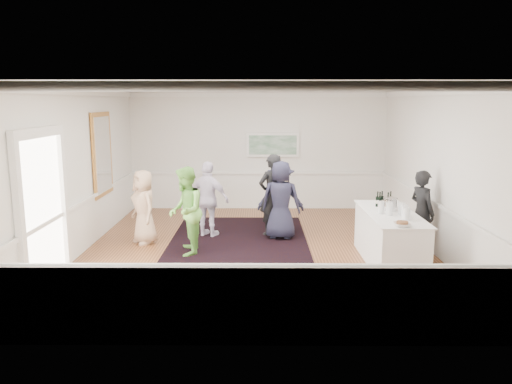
{
  "coord_description": "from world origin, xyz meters",
  "views": [
    {
      "loc": [
        0.02,
        -9.7,
        2.97
      ],
      "look_at": [
        -0.04,
        0.2,
        1.15
      ],
      "focal_mm": 35.0,
      "sensor_mm": 36.0,
      "label": 1
    }
  ],
  "objects_px": {
    "ice_bucket": "(390,205)",
    "nut_bowl": "(402,224)",
    "guest_tan": "(144,207)",
    "guest_dark_b": "(272,195)",
    "guest_navy": "(281,200)",
    "guest_green": "(186,211)",
    "guest_lilac": "(209,199)",
    "guest_dark_a": "(281,198)",
    "bartender": "(422,212)",
    "serving_table": "(389,238)"
  },
  "relations": [
    {
      "from": "ice_bucket",
      "to": "guest_green",
      "type": "bearing_deg",
      "value": 174.89
    },
    {
      "from": "guest_tan",
      "to": "guest_dark_b",
      "type": "xyz_separation_m",
      "value": [
        2.7,
        0.66,
        0.13
      ]
    },
    {
      "from": "guest_dark_a",
      "to": "nut_bowl",
      "type": "relative_size",
      "value": 5.61
    },
    {
      "from": "guest_navy",
      "to": "guest_lilac",
      "type": "bearing_deg",
      "value": 2.59
    },
    {
      "from": "guest_lilac",
      "to": "guest_navy",
      "type": "relative_size",
      "value": 0.98
    },
    {
      "from": "guest_tan",
      "to": "guest_green",
      "type": "distance_m",
      "value": 1.26
    },
    {
      "from": "serving_table",
      "to": "guest_green",
      "type": "height_order",
      "value": "guest_green"
    },
    {
      "from": "nut_bowl",
      "to": "guest_dark_b",
      "type": "bearing_deg",
      "value": 124.83
    },
    {
      "from": "guest_dark_a",
      "to": "ice_bucket",
      "type": "height_order",
      "value": "guest_dark_a"
    },
    {
      "from": "bartender",
      "to": "ice_bucket",
      "type": "height_order",
      "value": "bartender"
    },
    {
      "from": "nut_bowl",
      "to": "guest_dark_a",
      "type": "bearing_deg",
      "value": 120.55
    },
    {
      "from": "guest_tan",
      "to": "ice_bucket",
      "type": "relative_size",
      "value": 6.0
    },
    {
      "from": "serving_table",
      "to": "guest_navy",
      "type": "distance_m",
      "value": 2.58
    },
    {
      "from": "guest_dark_a",
      "to": "guest_dark_b",
      "type": "distance_m",
      "value": 0.29
    },
    {
      "from": "nut_bowl",
      "to": "ice_bucket",
      "type": "bearing_deg",
      "value": 85.1
    },
    {
      "from": "guest_dark_b",
      "to": "guest_navy",
      "type": "bearing_deg",
      "value": 92.97
    },
    {
      "from": "ice_bucket",
      "to": "nut_bowl",
      "type": "relative_size",
      "value": 0.9
    },
    {
      "from": "guest_lilac",
      "to": "guest_dark_a",
      "type": "bearing_deg",
      "value": -144.69
    },
    {
      "from": "bartender",
      "to": "nut_bowl",
      "type": "height_order",
      "value": "bartender"
    },
    {
      "from": "guest_tan",
      "to": "guest_dark_a",
      "type": "distance_m",
      "value": 3.02
    },
    {
      "from": "guest_tan",
      "to": "nut_bowl",
      "type": "distance_m",
      "value": 5.27
    },
    {
      "from": "bartender",
      "to": "ice_bucket",
      "type": "bearing_deg",
      "value": 96.38
    },
    {
      "from": "nut_bowl",
      "to": "serving_table",
      "type": "bearing_deg",
      "value": 85.99
    },
    {
      "from": "guest_green",
      "to": "guest_lilac",
      "type": "height_order",
      "value": "guest_green"
    },
    {
      "from": "nut_bowl",
      "to": "guest_lilac",
      "type": "bearing_deg",
      "value": 140.7
    },
    {
      "from": "guest_dark_a",
      "to": "guest_dark_b",
      "type": "relative_size",
      "value": 0.89
    },
    {
      "from": "bartender",
      "to": "guest_green",
      "type": "height_order",
      "value": "guest_green"
    },
    {
      "from": "serving_table",
      "to": "guest_green",
      "type": "bearing_deg",
      "value": 172.35
    },
    {
      "from": "bartender",
      "to": "guest_dark_a",
      "type": "relative_size",
      "value": 1.02
    },
    {
      "from": "guest_dark_a",
      "to": "guest_lilac",
      "type": "bearing_deg",
      "value": 14.2
    },
    {
      "from": "guest_lilac",
      "to": "guest_navy",
      "type": "distance_m",
      "value": 1.59
    },
    {
      "from": "guest_tan",
      "to": "ice_bucket",
      "type": "distance_m",
      "value": 4.99
    },
    {
      "from": "guest_dark_b",
      "to": "guest_lilac",
      "type": "bearing_deg",
      "value": -24.63
    },
    {
      "from": "guest_navy",
      "to": "guest_dark_b",
      "type": "bearing_deg",
      "value": -48.87
    },
    {
      "from": "serving_table",
      "to": "guest_dark_b",
      "type": "distance_m",
      "value": 2.91
    },
    {
      "from": "guest_lilac",
      "to": "serving_table",
      "type": "bearing_deg",
      "value": 176.87
    },
    {
      "from": "serving_table",
      "to": "guest_dark_b",
      "type": "xyz_separation_m",
      "value": [
        -2.12,
        1.95,
        0.43
      ]
    },
    {
      "from": "guest_green",
      "to": "guest_dark_a",
      "type": "relative_size",
      "value": 1.07
    },
    {
      "from": "guest_dark_b",
      "to": "guest_tan",
      "type": "bearing_deg",
      "value": -15.89
    },
    {
      "from": "guest_dark_b",
      "to": "guest_navy",
      "type": "distance_m",
      "value": 0.35
    },
    {
      "from": "guest_dark_b",
      "to": "nut_bowl",
      "type": "bearing_deg",
      "value": 95.24
    },
    {
      "from": "guest_dark_a",
      "to": "guest_dark_b",
      "type": "bearing_deg",
      "value": 46.7
    },
    {
      "from": "bartender",
      "to": "guest_tan",
      "type": "bearing_deg",
      "value": 59.66
    },
    {
      "from": "ice_bucket",
      "to": "guest_tan",
      "type": "bearing_deg",
      "value": 167.0
    },
    {
      "from": "serving_table",
      "to": "guest_dark_a",
      "type": "distance_m",
      "value": 2.89
    },
    {
      "from": "guest_tan",
      "to": "guest_green",
      "type": "relative_size",
      "value": 0.9
    },
    {
      "from": "guest_tan",
      "to": "nut_bowl",
      "type": "xyz_separation_m",
      "value": [
        4.75,
        -2.28,
        0.21
      ]
    },
    {
      "from": "serving_table",
      "to": "guest_tan",
      "type": "height_order",
      "value": "guest_tan"
    },
    {
      "from": "guest_green",
      "to": "ice_bucket",
      "type": "xyz_separation_m",
      "value": [
        3.86,
        -0.35,
        0.21
      ]
    },
    {
      "from": "bartender",
      "to": "guest_lilac",
      "type": "height_order",
      "value": "guest_lilac"
    }
  ]
}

